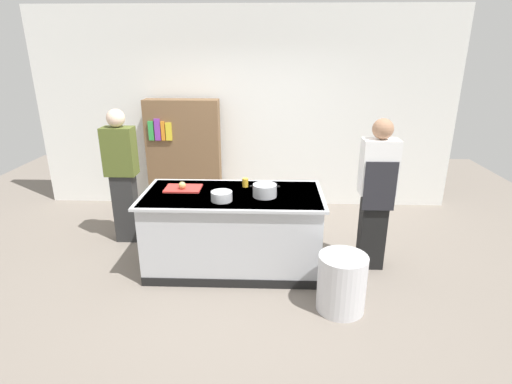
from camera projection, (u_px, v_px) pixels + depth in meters
ground_plane at (234, 266)px, 4.67m from camera, size 10.00×10.00×0.00m
back_wall at (244, 111)px, 6.14m from camera, size 6.40×0.12×3.00m
counter_island at (233, 230)px, 4.51m from camera, size 1.98×0.98×0.90m
cutting_board at (183, 188)px, 4.50m from camera, size 0.40×0.28×0.02m
onion at (182, 185)px, 4.44m from camera, size 0.08×0.08×0.08m
stock_pot at (265, 190)px, 4.26m from camera, size 0.32×0.26×0.13m
mixing_bowl at (222, 196)px, 4.15m from camera, size 0.22×0.22×0.10m
juice_cup at (245, 183)px, 4.57m from camera, size 0.07×0.07×0.10m
trash_bin at (342, 283)px, 3.81m from camera, size 0.47×0.47×0.57m
person_chef at (376, 192)px, 4.37m from camera, size 0.38×0.25×1.72m
person_guest at (122, 174)px, 5.03m from camera, size 0.38×0.24×1.72m
bookshelf at (184, 156)px, 6.11m from camera, size 1.10×0.31×1.70m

